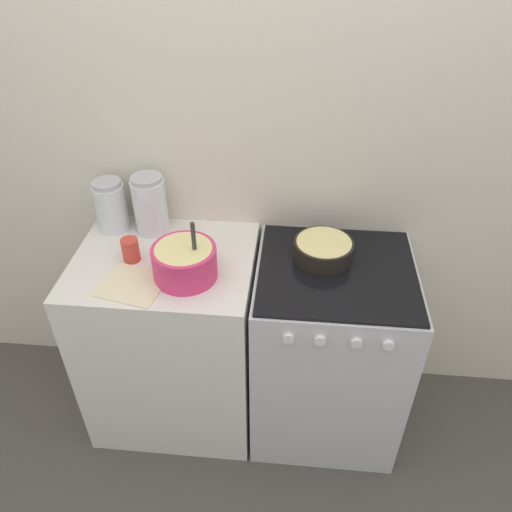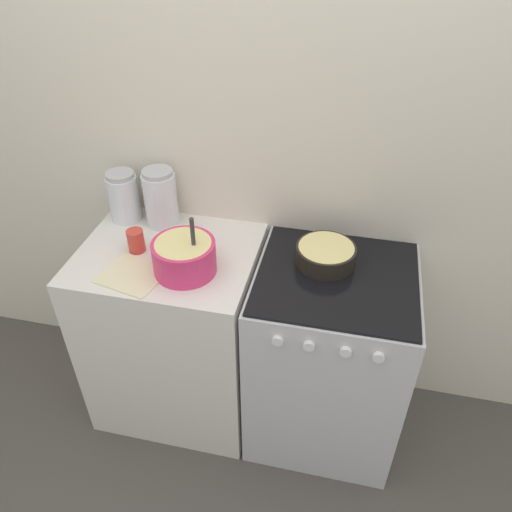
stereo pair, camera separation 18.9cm
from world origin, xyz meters
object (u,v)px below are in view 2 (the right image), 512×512
Objects in this scene: tin_can at (136,241)px; storage_jar_middle at (161,201)px; mixing_bowl at (184,255)px; stove at (327,356)px; baking_pan at (326,254)px; storage_jar_left at (124,199)px.

storage_jar_middle is at bearing 82.26° from tin_can.
mixing_bowl is at bearing -55.54° from storage_jar_middle.
stove is 0.97m from storage_jar_middle.
stove is at bearing -52.62° from baking_pan.
baking_pan is 0.75m from tin_can.
stove is at bearing -14.72° from storage_jar_middle.
tin_can reaches higher than baking_pan.
storage_jar_middle is (-0.20, 0.30, 0.03)m from mixing_bowl.
stove is 0.50m from baking_pan.
tin_can is at bearing -179.13° from stove.
stove is 9.53× the size of tin_can.
mixing_bowl is 0.54m from baking_pan.
stove is 3.72× the size of mixing_bowl.
storage_jar_middle is (0.17, -0.00, 0.01)m from storage_jar_left.
baking_pan is at bearing 127.38° from stove.
storage_jar_middle is at bearing 169.73° from baking_pan.
mixing_bowl is 0.96× the size of storage_jar_middle.
baking_pan is 2.47× the size of tin_can.
storage_jar_left is at bearing 180.00° from storage_jar_middle.
storage_jar_middle is (-0.77, 0.20, 0.56)m from stove.
tin_can is (-0.75, -0.09, 0.01)m from baking_pan.
storage_jar_middle is at bearing -0.00° from storage_jar_left.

